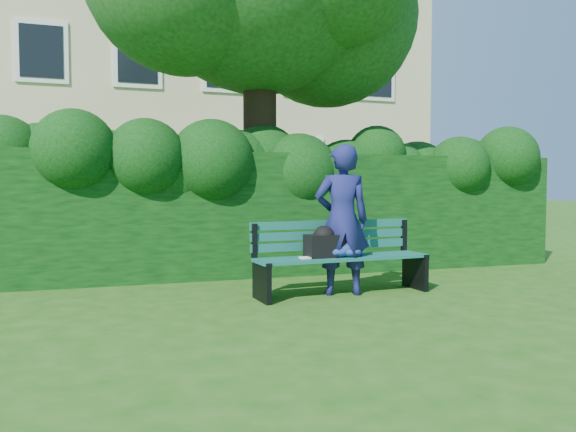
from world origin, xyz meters
name	(u,v)px	position (x,y,z in m)	size (l,w,h in m)	color
ground	(305,302)	(0.00, 0.00, 0.00)	(80.00, 80.00, 0.00)	#1D5311
apartment_building	(166,51)	(0.00, 13.99, 6.00)	(16.00, 8.08, 12.00)	tan
hedge	(255,214)	(0.00, 2.20, 0.90)	(10.00, 1.00, 1.80)	black
park_bench	(337,253)	(0.53, 0.29, 0.51)	(2.22, 0.70, 0.89)	#0D4436
man_reading	(342,220)	(0.58, 0.26, 0.91)	(0.66, 0.44, 1.82)	navy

